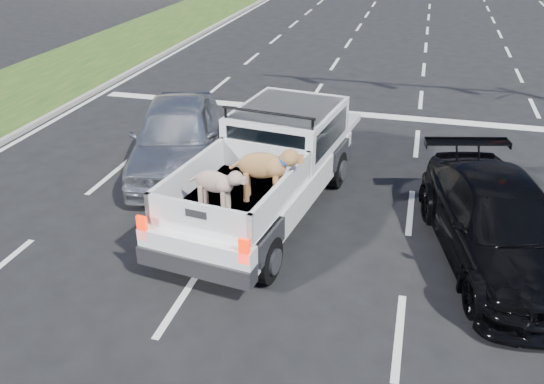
# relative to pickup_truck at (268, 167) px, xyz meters

# --- Properties ---
(ground) EXTENTS (160.00, 160.00, 0.00)m
(ground) POSITION_rel_pickup_truck_xyz_m (1.15, -3.31, -1.01)
(ground) COLOR black
(ground) RESTS_ON ground
(road_markings) EXTENTS (17.75, 60.00, 0.01)m
(road_markings) POSITION_rel_pickup_truck_xyz_m (1.15, 3.25, -1.00)
(road_markings) COLOR silver
(road_markings) RESTS_ON ground
(curb_left) EXTENTS (0.15, 60.00, 0.14)m
(curb_left) POSITION_rel_pickup_truck_xyz_m (-7.90, 2.69, -0.94)
(curb_left) COLOR gray
(curb_left) RESTS_ON ground
(pickup_truck) EXTENTS (2.86, 6.03, 2.17)m
(pickup_truck) POSITION_rel_pickup_truck_xyz_m (0.00, 0.00, 0.00)
(pickup_truck) COLOR black
(pickup_truck) RESTS_ON ground
(silver_sedan) EXTENTS (3.32, 5.31, 1.69)m
(silver_sedan) POSITION_rel_pickup_truck_xyz_m (-2.68, 1.58, -0.17)
(silver_sedan) COLOR silver
(silver_sedan) RESTS_ON ground
(black_coupe) EXTENTS (3.20, 5.41, 1.47)m
(black_coupe) POSITION_rel_pickup_truck_xyz_m (4.44, -0.79, -0.27)
(black_coupe) COLOR black
(black_coupe) RESTS_ON ground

